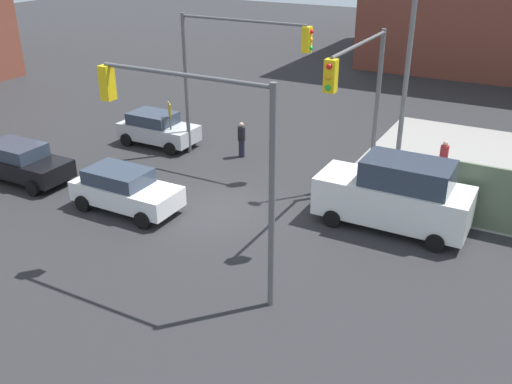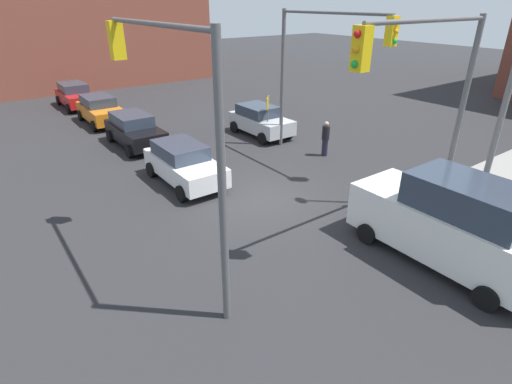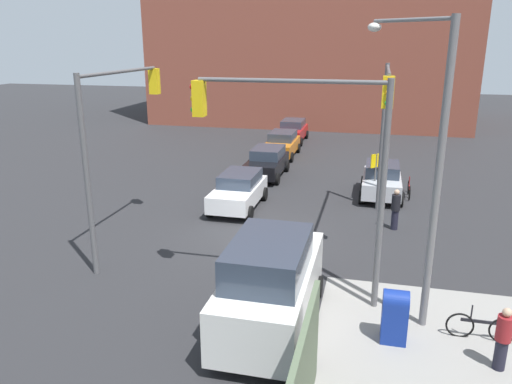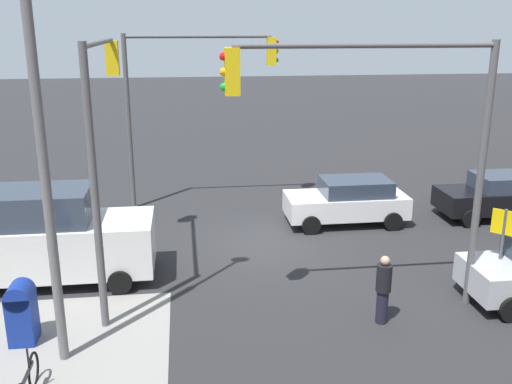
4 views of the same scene
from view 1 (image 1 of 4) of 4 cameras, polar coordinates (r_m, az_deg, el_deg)
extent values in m
plane|color=#28282B|center=(22.06, -3.62, -1.71)|extent=(120.00, 120.00, 0.00)
cube|color=gray|center=(27.52, 23.13, 1.84)|extent=(12.00, 12.00, 0.01)
cylinder|color=#59595B|center=(26.80, -6.99, 10.47)|extent=(0.18, 0.18, 6.50)
cylinder|color=#59595B|center=(24.60, -1.46, 16.78)|extent=(5.93, 0.12, 0.12)
cube|color=yellow|center=(23.37, 5.11, 14.94)|extent=(0.32, 0.36, 1.00)
sphere|color=red|center=(23.25, 5.56, 15.67)|extent=(0.18, 0.18, 0.18)
sphere|color=orange|center=(23.30, 5.53, 14.89)|extent=(0.18, 0.18, 0.18)
sphere|color=green|center=(23.36, 5.49, 14.12)|extent=(0.18, 0.18, 0.18)
cylinder|color=#59595B|center=(15.11, 1.60, -1.13)|extent=(0.18, 0.18, 6.50)
cylinder|color=#59595B|center=(15.36, -7.33, 11.54)|extent=(5.33, 0.12, 0.12)
cube|color=yellow|center=(17.14, -14.65, 10.53)|extent=(0.32, 0.36, 1.00)
sphere|color=red|center=(17.18, -15.23, 11.60)|extent=(0.18, 0.18, 0.18)
sphere|color=orange|center=(17.26, -15.11, 10.57)|extent=(0.18, 0.18, 0.18)
sphere|color=green|center=(17.33, -14.99, 9.55)|extent=(0.18, 0.18, 0.18)
cylinder|color=#59595B|center=(22.97, 11.93, 7.64)|extent=(0.18, 0.18, 6.50)
cylinder|color=#59595B|center=(19.82, 10.42, 14.38)|extent=(0.12, 5.19, 0.12)
cube|color=yellow|center=(17.54, 7.48, 11.44)|extent=(0.36, 0.32, 1.00)
sphere|color=red|center=(17.30, 7.32, 12.35)|extent=(0.18, 0.18, 0.18)
sphere|color=orange|center=(17.37, 7.26, 11.32)|extent=(0.18, 0.18, 0.18)
sphere|color=green|center=(17.45, 7.20, 10.30)|extent=(0.18, 0.18, 0.18)
cylinder|color=slate|center=(23.81, 14.67, 9.86)|extent=(0.20, 0.20, 8.00)
cylinder|color=#4C4C4C|center=(27.74, -8.53, 6.46)|extent=(0.08, 0.08, 2.40)
cube|color=yellow|center=(27.49, -8.64, 8.14)|extent=(0.48, 0.48, 0.64)
cube|color=navy|center=(23.96, 15.59, 1.13)|extent=(0.56, 0.64, 1.15)
cylinder|color=navy|center=(23.74, 15.75, 2.40)|extent=(0.56, 0.64, 0.56)
cube|color=black|center=(26.14, -22.22, 2.46)|extent=(4.27, 1.80, 0.75)
cube|color=#2D3847|center=(26.17, -22.94, 3.90)|extent=(2.39, 1.58, 0.55)
cylinder|color=black|center=(25.77, -18.49, 1.83)|extent=(0.64, 0.22, 0.64)
cylinder|color=black|center=(24.70, -21.44, 0.35)|extent=(0.64, 0.22, 0.64)
cylinder|color=black|center=(27.86, -22.67, 2.90)|extent=(0.64, 0.22, 0.64)
cube|color=#B7BABF|center=(28.74, -9.69, 5.98)|extent=(3.90, 1.80, 0.75)
cube|color=#2D3847|center=(28.73, -10.28, 7.29)|extent=(2.19, 1.58, 0.55)
cylinder|color=black|center=(28.79, -6.44, 5.42)|extent=(0.64, 0.22, 0.64)
cylinder|color=black|center=(27.43, -8.56, 4.29)|extent=(0.64, 0.22, 0.64)
cylinder|color=black|center=(30.32, -10.61, 6.17)|extent=(0.64, 0.22, 0.64)
cylinder|color=black|center=(29.03, -12.80, 5.11)|extent=(0.64, 0.22, 0.64)
cube|color=white|center=(22.22, -12.79, -0.13)|extent=(4.21, 1.80, 0.75)
cube|color=#2D3847|center=(22.17, -13.61, 1.57)|extent=(2.36, 1.58, 0.55)
cylinder|color=black|center=(22.17, -8.38, -0.89)|extent=(0.64, 0.22, 0.64)
cylinder|color=black|center=(20.92, -11.28, -2.77)|extent=(0.64, 0.22, 0.64)
cylinder|color=black|center=(23.87, -13.94, 0.56)|extent=(0.64, 0.22, 0.64)
cylinder|color=black|center=(22.71, -16.91, -1.10)|extent=(0.64, 0.22, 0.64)
cube|color=white|center=(20.93, 13.45, -0.83)|extent=(5.40, 2.10, 1.40)
cube|color=#2D3847|center=(20.38, 14.93, 1.83)|extent=(3.02, 1.85, 0.90)
cylinder|color=black|center=(20.81, 7.61, -2.64)|extent=(0.64, 0.22, 0.64)
cylinder|color=black|center=(22.60, 9.56, -0.45)|extent=(0.64, 0.22, 0.64)
cylinder|color=black|center=(20.02, 17.46, -4.87)|extent=(0.64, 0.22, 0.64)
cylinder|color=black|center=(21.86, 18.64, -2.41)|extent=(0.64, 0.22, 0.64)
cylinder|color=black|center=(26.67, -1.46, 5.86)|extent=(0.36, 0.36, 0.65)
sphere|color=tan|center=(26.53, -1.47, 6.75)|extent=(0.22, 0.22, 0.22)
cylinder|color=#1E1E2D|center=(26.92, -1.44, 4.37)|extent=(0.28, 0.28, 0.82)
cylinder|color=maroon|center=(25.87, 18.31, 3.79)|extent=(0.36, 0.36, 0.62)
sphere|color=tan|center=(25.73, 18.43, 4.64)|extent=(0.21, 0.21, 0.21)
cylinder|color=#1E1E2D|center=(26.12, 18.10, 2.36)|extent=(0.28, 0.28, 0.78)
torus|color=black|center=(26.63, 15.72, 2.98)|extent=(0.05, 0.71, 0.71)
torus|color=black|center=(25.68, 15.16, 2.23)|extent=(0.05, 0.71, 0.71)
cube|color=black|center=(26.09, 15.49, 2.98)|extent=(0.04, 1.04, 0.08)
cylinder|color=black|center=(25.75, 15.40, 3.27)|extent=(0.04, 0.04, 0.40)
torus|color=black|center=(29.80, -7.87, 6.05)|extent=(0.71, 0.05, 0.71)
torus|color=black|center=(30.40, -9.48, 6.33)|extent=(0.71, 0.05, 0.71)
cube|color=maroon|center=(30.04, -8.71, 6.51)|extent=(1.04, 0.04, 0.08)
cylinder|color=maroon|center=(30.13, -9.17, 7.02)|extent=(0.04, 0.04, 0.40)
camera|label=2|loc=(8.91, 28.11, 1.93)|focal=28.00mm
camera|label=3|loc=(22.23, 48.42, 10.44)|focal=35.00mm
camera|label=4|loc=(34.57, 15.72, 19.11)|focal=40.00mm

